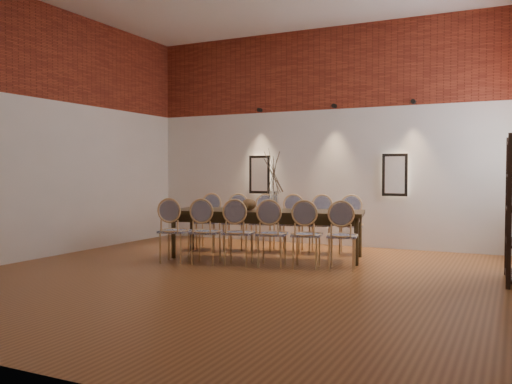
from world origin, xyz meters
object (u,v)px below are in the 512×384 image
at_px(chair_near_e, 307,235).
at_px(chair_near_f, 342,236).
at_px(chair_far_b, 235,222).
at_px(chair_far_e, 321,224).
at_px(book, 272,209).
at_px(chair_near_a, 175,231).
at_px(chair_near_d, 272,234).
at_px(dining_table, 267,234).
at_px(bowl, 249,204).
at_px(chair_far_c, 263,223).
at_px(chair_far_f, 351,225).
at_px(chair_near_b, 206,232).
at_px(chair_far_d, 291,224).
at_px(chair_far_a, 208,222).
at_px(chair_near_c, 238,233).
at_px(vase, 273,201).

bearing_deg(chair_near_e, chair_near_f, 0.00).
distance_m(chair_far_b, chair_far_e, 1.49).
bearing_deg(book, chair_near_a, -133.12).
bearing_deg(chair_near_d, chair_near_e, 0.00).
bearing_deg(chair_near_f, dining_table, 148.59).
bearing_deg(bowl, chair_near_f, -13.40).
xyz_separation_m(chair_far_b, chair_far_c, (0.49, 0.10, 0.00)).
distance_m(chair_far_b, chair_far_f, 1.99).
xyz_separation_m(chair_near_b, chair_far_b, (-0.30, 1.49, 0.00)).
distance_m(chair_near_a, chair_far_d, 2.13).
bearing_deg(chair_near_b, bowl, 56.82).
bearing_deg(chair_far_f, chair_near_b, 37.35).
height_order(bowl, book, bowl).
bearing_deg(chair_far_d, chair_far_a, -0.00).
xyz_separation_m(chair_near_c, chair_near_f, (1.46, 0.30, 0.00)).
bearing_deg(chair_near_e, chair_near_d, -180.00).
xyz_separation_m(chair_far_a, chair_far_e, (1.95, 0.40, 0.00)).
bearing_deg(chair_near_b, chair_near_c, -0.00).
bearing_deg(book, chair_near_b, -119.32).
xyz_separation_m(chair_near_e, bowl, (-1.15, 0.49, 0.37)).
bearing_deg(chair_far_c, chair_near_d, 108.14).
distance_m(chair_near_b, chair_near_e, 1.49).
xyz_separation_m(chair_near_b, book, (0.59, 1.05, 0.30)).
bearing_deg(vase, chair_far_c, 126.43).
xyz_separation_m(chair_near_e, chair_far_f, (0.18, 1.59, 0.00)).
height_order(chair_near_a, vase, vase).
distance_m(chair_near_b, chair_near_f, 1.99).
relative_size(chair_far_c, bowl, 3.92).
bearing_deg(chair_far_e, book, 40.76).
xyz_separation_m(chair_far_d, chair_far_e, (0.49, 0.10, 0.00)).
bearing_deg(bowl, chair_far_a, 151.44).
distance_m(chair_near_d, book, 0.98).
bearing_deg(chair_near_c, chair_far_b, 108.14).
xyz_separation_m(dining_table, chair_near_d, (0.40, -0.70, 0.09)).
xyz_separation_m(chair_far_d, chair_far_f, (0.98, 0.20, 0.00)).
height_order(chair_near_f, chair_far_d, same).
xyz_separation_m(chair_far_c, vase, (0.50, -0.67, 0.43)).
distance_m(vase, bowl, 0.39).
xyz_separation_m(dining_table, chair_near_c, (-0.09, -0.79, 0.09)).
height_order(chair_near_e, chair_far_c, same).
bearing_deg(chair_near_b, chair_near_d, 0.00).
distance_m(chair_near_f, chair_far_e, 1.60).
distance_m(chair_near_d, chair_far_d, 1.52).
distance_m(chair_near_a, chair_far_e, 2.51).
height_order(chair_near_b, chair_far_f, same).
bearing_deg(chair_near_c, chair_near_f, 0.00).
height_order(chair_near_a, chair_near_f, same).
distance_m(chair_far_d, chair_far_e, 0.50).
bearing_deg(chair_near_a, chair_near_d, 0.00).
bearing_deg(chair_far_b, vase, 138.22).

